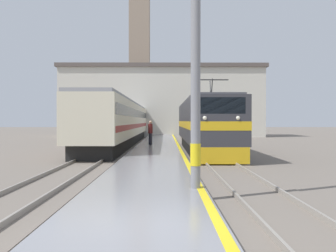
% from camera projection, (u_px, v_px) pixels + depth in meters
% --- Properties ---
extents(ground_plane, '(200.00, 200.00, 0.00)m').
position_uv_depth(ground_plane, '(160.00, 144.00, 37.01)').
color(ground_plane, '#70665B').
extents(platform, '(3.24, 140.00, 0.37)m').
position_uv_depth(platform, '(159.00, 145.00, 32.01)').
color(platform, gray).
rests_on(platform, ground).
extents(rail_track_near, '(2.84, 140.00, 0.16)m').
position_uv_depth(rail_track_near, '(198.00, 147.00, 32.03)').
color(rail_track_near, '#70665B').
rests_on(rail_track_near, ground).
extents(rail_track_far, '(2.83, 140.00, 0.16)m').
position_uv_depth(rail_track_far, '(116.00, 147.00, 31.99)').
color(rail_track_far, '#70665B').
rests_on(rail_track_far, ground).
extents(locomotive_train, '(2.92, 17.10, 4.61)m').
position_uv_depth(locomotive_train, '(204.00, 125.00, 27.25)').
color(locomotive_train, black).
rests_on(locomotive_train, ground).
extents(passenger_train, '(2.92, 40.79, 3.85)m').
position_uv_depth(passenger_train, '(126.00, 122.00, 40.07)').
color(passenger_train, black).
rests_on(passenger_train, ground).
extents(catenary_mast, '(2.17, 0.28, 8.91)m').
position_uv_depth(catenary_mast, '(198.00, 24.00, 10.50)').
color(catenary_mast, gray).
rests_on(catenary_mast, platform).
extents(person_on_platform, '(0.34, 0.34, 1.82)m').
position_uv_depth(person_on_platform, '(150.00, 132.00, 29.93)').
color(person_on_platform, '#23232D').
rests_on(person_on_platform, platform).
extents(clock_tower, '(3.96, 3.96, 28.66)m').
position_uv_depth(clock_tower, '(140.00, 40.00, 62.31)').
color(clock_tower, gray).
rests_on(clock_tower, ground).
extents(station_building, '(27.89, 8.29, 9.74)m').
position_uv_depth(station_building, '(162.00, 101.00, 55.06)').
color(station_building, beige).
rests_on(station_building, ground).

